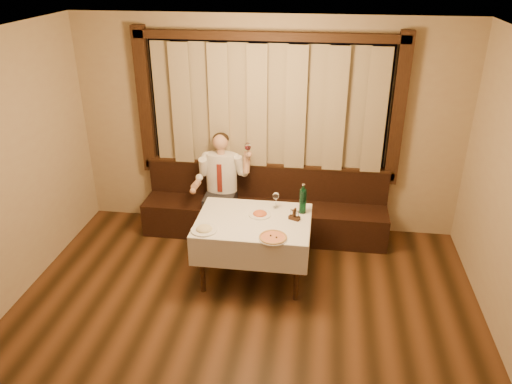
# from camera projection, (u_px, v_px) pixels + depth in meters

# --- Properties ---
(room) EXTENTS (5.01, 6.01, 2.81)m
(room) POSITION_uv_depth(u_px,v_px,m) (242.00, 187.00, 4.59)
(room) COLOR black
(room) RESTS_ON ground
(banquette) EXTENTS (3.20, 0.61, 0.94)m
(banquette) POSITION_uv_depth(u_px,v_px,m) (265.00, 212.00, 6.67)
(banquette) COLOR black
(banquette) RESTS_ON ground
(dining_table) EXTENTS (1.27, 0.97, 0.76)m
(dining_table) POSITION_uv_depth(u_px,v_px,m) (254.00, 228.00, 5.60)
(dining_table) COLOR black
(dining_table) RESTS_ON ground
(pizza) EXTENTS (0.31, 0.31, 0.03)m
(pizza) POSITION_uv_depth(u_px,v_px,m) (273.00, 237.00, 5.18)
(pizza) COLOR white
(pizza) RESTS_ON dining_table
(pasta_red) EXTENTS (0.26, 0.26, 0.09)m
(pasta_red) POSITION_uv_depth(u_px,v_px,m) (260.00, 212.00, 5.63)
(pasta_red) COLOR white
(pasta_red) RESTS_ON dining_table
(pasta_cream) EXTENTS (0.29, 0.29, 0.10)m
(pasta_cream) POSITION_uv_depth(u_px,v_px,m) (204.00, 227.00, 5.32)
(pasta_cream) COLOR white
(pasta_cream) RESTS_ON dining_table
(green_bottle) EXTENTS (0.08, 0.08, 0.36)m
(green_bottle) POSITION_uv_depth(u_px,v_px,m) (303.00, 201.00, 5.64)
(green_bottle) COLOR #0F4A2A
(green_bottle) RESTS_ON dining_table
(table_wine_glass) EXTENTS (0.07, 0.07, 0.20)m
(table_wine_glass) POSITION_uv_depth(u_px,v_px,m) (276.00, 196.00, 5.75)
(table_wine_glass) COLOR white
(table_wine_glass) RESTS_ON dining_table
(cruet_caddy) EXTENTS (0.14, 0.11, 0.13)m
(cruet_caddy) POSITION_uv_depth(u_px,v_px,m) (294.00, 216.00, 5.54)
(cruet_caddy) COLOR black
(cruet_caddy) RESTS_ON dining_table
(seated_man) EXTENTS (0.76, 0.56, 1.39)m
(seated_man) POSITION_uv_depth(u_px,v_px,m) (221.00, 178.00, 6.44)
(seated_man) COLOR black
(seated_man) RESTS_ON ground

